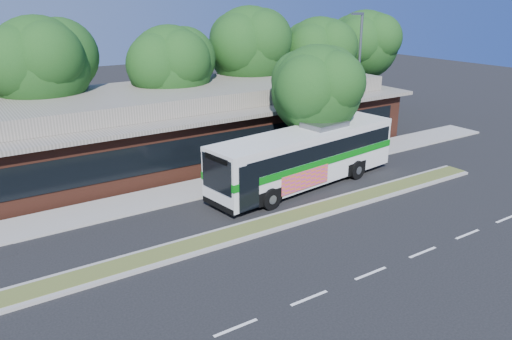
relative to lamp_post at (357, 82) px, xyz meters
name	(u,v)px	position (x,y,z in m)	size (l,w,h in m)	color
ground	(291,226)	(-9.56, -6.00, -4.90)	(120.00, 120.00, 0.00)	black
median_strip	(283,220)	(-9.56, -5.40, -4.83)	(26.00, 1.10, 0.15)	#4F5524
sidewalk	(222,183)	(-9.56, 0.40, -4.84)	(44.00, 2.60, 0.12)	gray
plaza_building	(171,124)	(-9.56, 6.99, -2.77)	(33.20, 11.20, 4.45)	#4F2519
lamp_post	(357,82)	(0.00, 0.00, 0.00)	(0.93, 0.18, 9.07)	slate
tree_bg_b	(46,63)	(-16.13, 10.14, 1.24)	(6.69, 6.00, 9.00)	black
tree_bg_c	(175,65)	(-8.16, 9.13, 0.69)	(6.24, 5.60, 8.26)	black
tree_bg_d	(253,46)	(-1.12, 10.15, 1.52)	(6.91, 6.20, 9.37)	black
tree_bg_e	(322,51)	(4.85, 9.14, 0.84)	(6.47, 5.80, 8.50)	black
tree_bg_f	(366,43)	(10.87, 10.14, 1.16)	(6.69, 6.00, 8.92)	black
transit_bus	(306,153)	(-5.72, -2.19, -3.02)	(12.26, 4.11, 3.38)	silver
sidewalk_tree	(320,87)	(-3.18, -0.19, 0.03)	(5.87, 5.26, 7.44)	black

